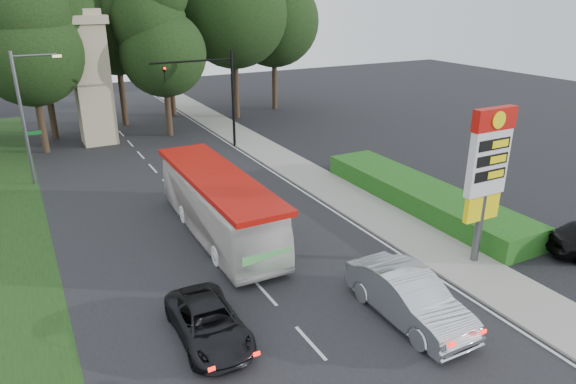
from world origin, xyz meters
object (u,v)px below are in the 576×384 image
gas_station_pylon (488,166)px  sedan_silver (409,297)px  transit_bus (218,205)px  streetlight_signs (26,113)px  suv_charcoal (209,323)px  monument (92,77)px  traffic_signal_mast (216,87)px

gas_station_pylon → sedan_silver: bearing=-160.5°
transit_bus → gas_station_pylon: bearing=-40.6°
gas_station_pylon → streetlight_signs: 25.74m
gas_station_pylon → suv_charcoal: gas_station_pylon is taller
monument → transit_bus: monument is taller
gas_station_pylon → suv_charcoal: bearing=178.2°
gas_station_pylon → monument: monument is taller
streetlight_signs → transit_bus: bearing=-58.8°
traffic_signal_mast → suv_charcoal: traffic_signal_mast is taller
traffic_signal_mast → streetlight_signs: streetlight_signs is taller
gas_station_pylon → streetlight_signs: bearing=129.0°
monument → sedan_silver: 30.76m
streetlight_signs → traffic_signal_mast: bearing=8.9°
traffic_signal_mast → sedan_silver: 24.27m
sedan_silver → gas_station_pylon: bearing=19.5°
gas_station_pylon → transit_bus: (-8.85, 7.90, -2.91)m
transit_bus → streetlight_signs: bearing=122.3°
traffic_signal_mast → transit_bus: bearing=-110.7°
sedan_silver → suv_charcoal: bearing=161.3°
sedan_silver → monument: bearing=101.1°
streetlight_signs → transit_bus: streetlight_signs is taller
gas_station_pylon → sedan_silver: (-5.37, -1.90, -3.55)m
monument → sedan_silver: bearing=-79.0°
sedan_silver → suv_charcoal: (-6.73, 2.29, -0.27)m
gas_station_pylon → transit_bus: size_ratio=0.62×
traffic_signal_mast → streetlight_signs: bearing=-171.1°
gas_station_pylon → sedan_silver: size_ratio=1.26×
monument → suv_charcoal: (-0.90, -27.62, -4.48)m
sedan_silver → suv_charcoal: size_ratio=1.21×
gas_station_pylon → monument: size_ratio=0.68×
traffic_signal_mast → streetlight_signs: (-12.67, -1.99, -0.23)m
monument → gas_station_pylon: bearing=-68.2°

